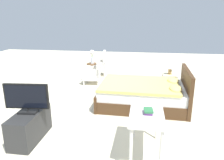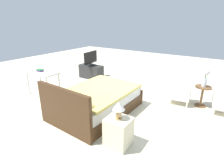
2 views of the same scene
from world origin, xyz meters
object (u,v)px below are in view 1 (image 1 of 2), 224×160
(nightstand, at_px, (169,83))
(book_stack, at_px, (148,111))
(armchair_by_window_right, at_px, (93,73))
(armchair_by_window_left, at_px, (100,65))
(flower_vase, at_px, (92,55))
(side_table, at_px, (92,69))
(tv_stand, at_px, (30,126))
(vanity_desk, at_px, (146,118))
(table_lamp, at_px, (170,67))
(bed, at_px, (144,94))
(tv_flatscreen, at_px, (27,98))

(nightstand, relative_size, book_stack, 2.78)
(armchair_by_window_right, relative_size, book_stack, 4.73)
(armchair_by_window_left, height_order, flower_vase, flower_vase)
(side_table, bearing_deg, nightstand, 67.91)
(nightstand, bearing_deg, tv_stand, -42.74)
(armchair_by_window_left, bearing_deg, nightstand, 56.46)
(flower_vase, bearing_deg, vanity_desk, 24.09)
(side_table, relative_size, nightstand, 1.03)
(nightstand, height_order, table_lamp, table_lamp)
(table_lamp, distance_m, vanity_desk, 3.18)
(bed, xyz_separation_m, flower_vase, (-2.13, -1.82, 0.55))
(armchair_by_window_left, relative_size, table_lamp, 2.79)
(flower_vase, bearing_deg, tv_flatscreen, -3.12)
(armchair_by_window_left, distance_m, book_stack, 5.05)
(armchair_by_window_left, distance_m, table_lamp, 2.87)
(armchair_by_window_right, bearing_deg, book_stack, 25.08)
(tv_flatscreen, bearing_deg, book_stack, 84.84)
(bed, xyz_separation_m, tv_stand, (1.87, -2.04, -0.03))
(armchair_by_window_left, bearing_deg, bed, 31.92)
(book_stack, bearing_deg, vanity_desk, -158.99)
(bed, bearing_deg, table_lamp, 147.32)
(armchair_by_window_left, distance_m, tv_stand, 4.56)
(tv_flatscreen, distance_m, book_stack, 2.10)
(armchair_by_window_left, xyz_separation_m, nightstand, (1.57, 2.37, -0.10))
(armchair_by_window_left, xyz_separation_m, tv_stand, (4.55, -0.38, -0.11))
(bed, bearing_deg, tv_flatscreen, -47.44)
(bed, height_order, table_lamp, bed)
(armchair_by_window_right, bearing_deg, tv_stand, -6.18)
(armchair_by_window_left, height_order, armchair_by_window_right, same)
(armchair_by_window_right, xyz_separation_m, nightstand, (0.49, 2.37, -0.10))
(armchair_by_window_left, xyz_separation_m, side_table, (0.55, -0.16, -0.02))
(bed, bearing_deg, tv_stand, -47.48)
(armchair_by_window_left, relative_size, flower_vase, 1.93)
(nightstand, distance_m, vanity_desk, 3.20)
(tv_stand, bearing_deg, table_lamp, 137.26)
(armchair_by_window_left, bearing_deg, tv_stand, -4.72)
(armchair_by_window_right, distance_m, nightstand, 2.43)
(bed, height_order, nightstand, bed)
(vanity_desk, bearing_deg, armchair_by_window_right, -154.85)
(nightstand, bearing_deg, tv_flatscreen, -42.71)
(flower_vase, distance_m, nightstand, 2.79)
(armchair_by_window_left, distance_m, vanity_desk, 4.98)
(bed, xyz_separation_m, tv_flatscreen, (1.87, -2.04, 0.51))
(nightstand, height_order, tv_stand, nightstand)
(tv_flatscreen, bearing_deg, tv_stand, -175.23)
(table_lamp, distance_m, book_stack, 3.23)
(tv_flatscreen, xyz_separation_m, book_stack, (0.19, 2.09, -0.03))
(armchair_by_window_right, distance_m, flower_vase, 0.73)
(flower_vase, distance_m, book_stack, 4.59)
(armchair_by_window_left, relative_size, tv_flatscreen, 1.18)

